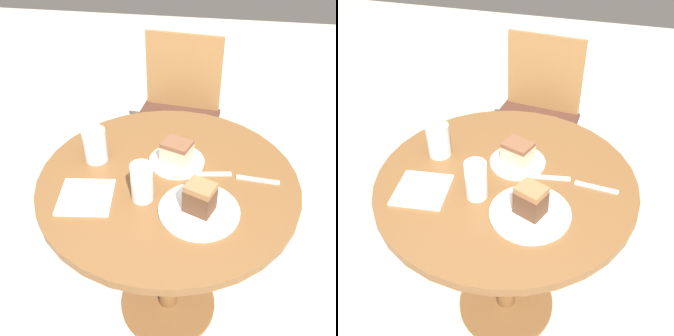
{
  "view_description": "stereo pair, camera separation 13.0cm",
  "coord_description": "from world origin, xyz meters",
  "views": [
    {
      "loc": [
        0.16,
        -1.0,
        1.61
      ],
      "look_at": [
        0.0,
        0.0,
        0.79
      ],
      "focal_mm": 42.0,
      "sensor_mm": 36.0,
      "label": 1
    },
    {
      "loc": [
        0.28,
        -0.97,
        1.61
      ],
      "look_at": [
        0.0,
        0.0,
        0.79
      ],
      "focal_mm": 42.0,
      "sensor_mm": 36.0,
      "label": 2
    }
  ],
  "objects": [
    {
      "name": "cake_slice_far",
      "position": [
        0.12,
        -0.15,
        0.81
      ],
      "size": [
        0.1,
        0.1,
        0.1
      ],
      "rotation": [
        0.0,
        0.0,
        4.33
      ],
      "color": "brown",
      "rests_on": "plate_far"
    },
    {
      "name": "napkin_stack",
      "position": [
        -0.24,
        -0.14,
        0.76
      ],
      "size": [
        0.19,
        0.19,
        0.01
      ],
      "rotation": [
        0.0,
        0.0,
        0.13
      ],
      "color": "white",
      "rests_on": "table"
    },
    {
      "name": "ground_plane",
      "position": [
        0.0,
        0.0,
        0.0
      ],
      "size": [
        8.0,
        8.0,
        0.0
      ],
      "primitive_type": "plane",
      "color": "beige"
    },
    {
      "name": "fork",
      "position": [
        0.13,
        0.03,
        0.76
      ],
      "size": [
        0.17,
        0.05,
        0.0
      ],
      "rotation": [
        0.0,
        0.0,
        0.17
      ],
      "color": "silver",
      "rests_on": "table"
    },
    {
      "name": "plate_far",
      "position": [
        0.12,
        -0.15,
        0.76
      ],
      "size": [
        0.25,
        0.25,
        0.01
      ],
      "color": "white",
      "rests_on": "table"
    },
    {
      "name": "cake_slice_near",
      "position": [
        0.02,
        0.09,
        0.8
      ],
      "size": [
        0.12,
        0.1,
        0.08
      ],
      "rotation": [
        0.0,
        0.0,
        4.38
      ],
      "color": "beige",
      "rests_on": "plate_near"
    },
    {
      "name": "glass_lemonade",
      "position": [
        -0.06,
        -0.11,
        0.81
      ],
      "size": [
        0.07,
        0.07,
        0.13
      ],
      "color": "beige",
      "rests_on": "table"
    },
    {
      "name": "chair",
      "position": [
        -0.08,
        0.82,
        0.48
      ],
      "size": [
        0.48,
        0.5,
        0.89
      ],
      "rotation": [
        0.0,
        0.0,
        -0.09
      ],
      "color": "olive",
      "rests_on": "ground_plane"
    },
    {
      "name": "spoon",
      "position": [
        0.3,
        0.03,
        0.76
      ],
      "size": [
        0.14,
        0.03,
        0.0
      ],
      "rotation": [
        0.0,
        0.0,
        3.06
      ],
      "color": "silver",
      "rests_on": "table"
    },
    {
      "name": "plate_near",
      "position": [
        0.02,
        0.09,
        0.76
      ],
      "size": [
        0.2,
        0.2,
        0.01
      ],
      "color": "white",
      "rests_on": "table"
    },
    {
      "name": "table",
      "position": [
        0.0,
        0.0,
        0.58
      ],
      "size": [
        0.88,
        0.88,
        0.75
      ],
      "color": "brown",
      "rests_on": "ground_plane"
    },
    {
      "name": "glass_water",
      "position": [
        -0.27,
        0.06,
        0.81
      ],
      "size": [
        0.08,
        0.08,
        0.12
      ],
      "color": "silver",
      "rests_on": "table"
    }
  ]
}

